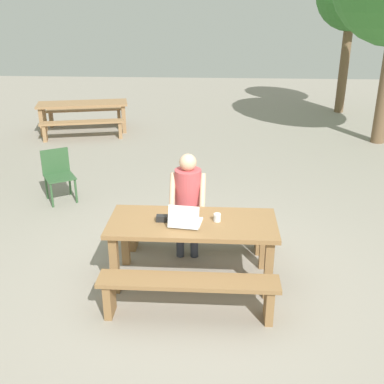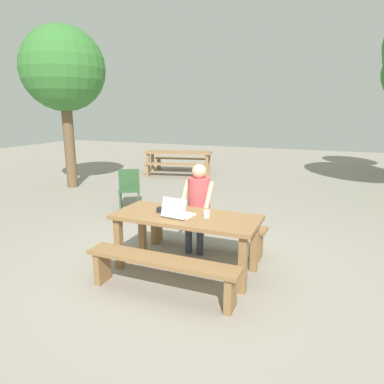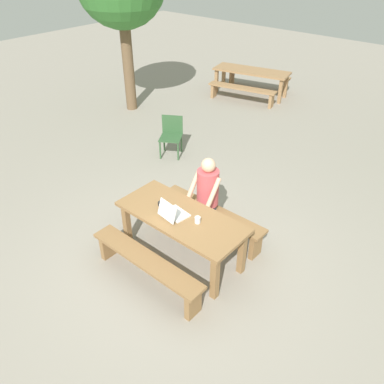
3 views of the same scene
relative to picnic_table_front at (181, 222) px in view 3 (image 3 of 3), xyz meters
name	(u,v)px [view 3 (image 3 of 3)]	position (x,y,z in m)	size (l,w,h in m)	color
ground_plane	(182,255)	(0.00, 0.00, -0.64)	(30.00, 30.00, 0.00)	gray
picnic_table_front	(181,222)	(0.00, 0.00, 0.00)	(1.88, 0.80, 0.75)	olive
bench_near	(146,264)	(0.00, -0.70, -0.30)	(1.83, 0.30, 0.45)	olive
bench_far	(212,215)	(0.00, 0.70, -0.30)	(1.83, 0.30, 0.45)	olive
laptop	(173,213)	(-0.07, -0.09, 0.17)	(0.37, 0.36, 0.26)	white
small_pouch	(163,204)	(-0.34, -0.02, 0.15)	(0.12, 0.07, 0.07)	black
coffee_mug	(198,220)	(0.27, 0.02, 0.16)	(0.08, 0.08, 0.09)	white
person_seated	(206,191)	(-0.10, 0.67, 0.13)	(0.44, 0.42, 1.31)	#333847
plastic_chair	(171,135)	(-2.29, 2.22, -0.20)	(0.61, 0.61, 0.82)	#335933
picnic_table_mid	(251,74)	(-3.03, 6.35, -0.02)	(2.24, 1.18, 0.72)	#9E754C
bench_mid_south	(242,91)	(-2.88, 5.70, -0.31)	(1.93, 0.72, 0.43)	#9E754C
bench_mid_north	(258,77)	(-3.18, 7.00, -0.31)	(1.93, 0.72, 0.43)	#9E754C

